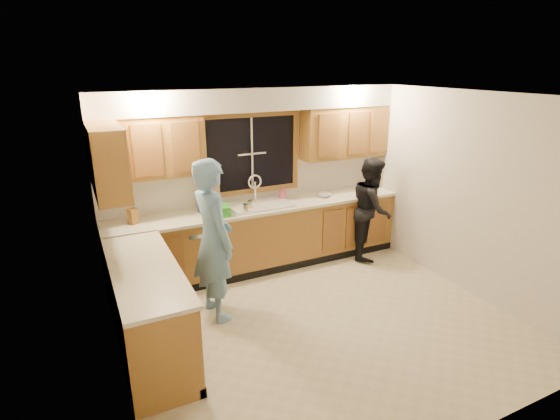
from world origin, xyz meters
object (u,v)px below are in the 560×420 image
(knife_block, at_px, (133,216))
(dish_crate, at_px, (219,211))
(stove, at_px, (158,340))
(bowl, at_px, (325,195))
(woman, at_px, (372,208))
(dishwasher, at_px, (203,251))
(man, at_px, (213,240))
(sink, at_px, (261,210))
(soap_bottle, at_px, (283,193))

(knife_block, relative_size, dish_crate, 0.70)
(stove, bearing_deg, bowl, 32.55)
(woman, bearing_deg, stove, 151.01)
(dishwasher, distance_m, stove, 2.04)
(woman, bearing_deg, man, 140.05)
(woman, height_order, dish_crate, woman)
(stove, relative_size, dish_crate, 3.24)
(knife_block, bearing_deg, stove, -127.04)
(dishwasher, relative_size, dish_crate, 2.96)
(knife_block, xyz_separation_m, bowl, (2.72, -0.05, -0.07))
(man, xyz_separation_m, woman, (2.60, 0.55, -0.17))
(dishwasher, distance_m, bowl, 1.95)
(sink, height_order, dish_crate, sink)
(dish_crate, xyz_separation_m, soap_bottle, (1.05, 0.26, 0.03))
(woman, bearing_deg, bowl, 97.37)
(sink, xyz_separation_m, knife_block, (-1.69, 0.03, 0.15))
(dishwasher, bearing_deg, sink, 0.99)
(knife_block, bearing_deg, soap_bottle, -30.96)
(dishwasher, xyz_separation_m, bowl, (1.87, -0.01, 0.53))
(man, bearing_deg, soap_bottle, -59.68)
(sink, bearing_deg, dishwasher, -179.01)
(dishwasher, height_order, stove, stove)
(dishwasher, relative_size, knife_block, 4.20)
(man, height_order, soap_bottle, man)
(sink, height_order, man, man)
(sink, bearing_deg, bowl, -1.22)
(dishwasher, relative_size, woman, 0.54)
(dish_crate, xyz_separation_m, bowl, (1.67, 0.11, -0.04))
(stove, height_order, dish_crate, dish_crate)
(sink, relative_size, knife_block, 4.40)
(soap_bottle, bearing_deg, man, -142.61)
(man, xyz_separation_m, dish_crate, (0.33, 0.80, 0.05))
(man, bearing_deg, woman, -85.13)
(woman, distance_m, knife_block, 3.35)
(sink, height_order, knife_block, sink)
(dishwasher, bearing_deg, stove, -117.69)
(bowl, bearing_deg, dish_crate, -176.25)
(woman, bearing_deg, soap_bottle, 105.48)
(stove, relative_size, soap_bottle, 4.87)
(knife_block, height_order, bowl, knife_block)
(woman, distance_m, bowl, 0.72)
(dish_crate, bearing_deg, man, -112.55)
(stove, height_order, soap_bottle, soap_bottle)
(sink, relative_size, man, 0.46)
(dishwasher, relative_size, soap_bottle, 4.44)
(sink, xyz_separation_m, dishwasher, (-0.85, -0.01, -0.45))
(stove, relative_size, man, 0.48)
(woman, xyz_separation_m, soap_bottle, (-1.22, 0.51, 0.26))
(sink, bearing_deg, dish_crate, -168.54)
(woman, xyz_separation_m, bowl, (-0.60, 0.36, 0.19))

